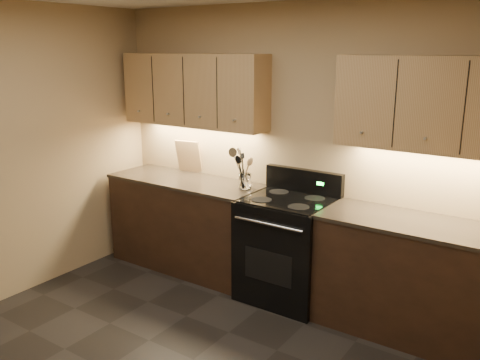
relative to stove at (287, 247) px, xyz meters
The scene contains 14 objects.
wall_back 0.88m from the stove, 104.10° to the left, with size 4.00×0.04×2.60m, color tan.
counter_left 1.18m from the stove, behind, with size 1.62×0.62×0.93m.
counter_right 1.10m from the stove, ahead, with size 1.46×0.62×0.93m.
stove is the anchor object (origin of this frame).
upper_cab_left 1.78m from the stove, behind, with size 1.60×0.30×0.70m, color #A78753.
upper_cab_right 1.73m from the stove, ahead, with size 1.44×0.30×0.70m, color #A78753.
outlet_plate 1.55m from the stove, 167.24° to the left, with size 0.09×0.01×0.12m, color #B2B5BA.
utensil_crock 0.72m from the stove, behind, with size 0.15×0.15×0.15m.
cutting_board 1.51m from the stove, 168.79° to the left, with size 0.28×0.02×0.35m, color tan.
wooden_spoon 0.81m from the stove, behind, with size 0.06×0.06×0.28m, color tan, non-canonical shape.
black_spoon 0.81m from the stove, behind, with size 0.06×0.06×0.32m, color black, non-canonical shape.
black_turner 0.80m from the stove, behind, with size 0.08×0.08×0.33m, color black, non-canonical shape.
steel_spatula 0.81m from the stove, behind, with size 0.08×0.08×0.39m, color silver, non-canonical shape.
steel_skimmer 0.81m from the stove, behind, with size 0.09×0.09×0.38m, color silver, non-canonical shape.
Camera 1 is at (2.11, -2.05, 2.20)m, focal length 38.00 mm.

